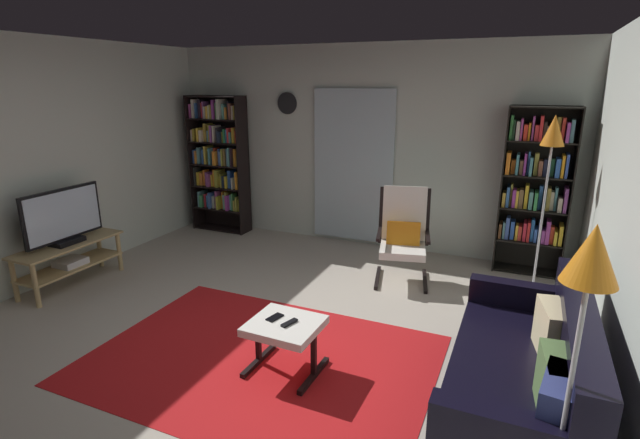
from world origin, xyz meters
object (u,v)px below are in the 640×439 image
lounge_armchair (403,232)px  tv_remote (289,323)px  floor_lamp_by_sofa (588,283)px  wall_clock (287,103)px  floor_lamp_by_shelf (552,145)px  bookshelf_near_tv (219,160)px  television (64,218)px  leather_sofa (526,377)px  bookshelf_near_sofa (536,187)px  cell_phone (275,317)px  tv_stand (70,258)px  ottoman (285,331)px

lounge_armchair → tv_remote: bearing=-98.4°
floor_lamp_by_sofa → wall_clock: wall_clock is taller
tv_remote → wall_clock: bearing=135.2°
floor_lamp_by_shelf → bookshelf_near_tv: bearing=173.5°
television → lounge_armchair: bearing=26.9°
leather_sofa → floor_lamp_by_sofa: (0.14, -0.83, 1.01)m
lounge_armchair → floor_lamp_by_sofa: 3.27m
bookshelf_near_sofa → lounge_armchair: (-1.28, -0.77, -0.47)m
bookshelf_near_tv → leather_sofa: bookshelf_near_tv is taller
bookshelf_near_tv → cell_phone: bearing=-49.1°
leather_sofa → lounge_armchair: (-1.31, 1.99, 0.22)m
floor_lamp_by_shelf → television: bearing=-157.8°
tv_stand → floor_lamp_by_sofa: (4.68, -1.18, 1.01)m
ottoman → television: bearing=170.2°
wall_clock → bookshelf_near_tv: bearing=-169.7°
lounge_armchair → cell_phone: bearing=-102.4°
bookshelf_near_tv → ottoman: size_ratio=3.67×
tv_stand → ottoman: 2.91m
bookshelf_near_tv → floor_lamp_by_shelf: bookshelf_near_tv is taller
tv_stand → bookshelf_near_sofa: size_ratio=0.61×
cell_phone → floor_lamp_by_sofa: floor_lamp_by_sofa is taller
television → leather_sofa: size_ratio=0.50×
cell_phone → leather_sofa: bearing=17.0°
ottoman → bookshelf_near_tv: bearing=131.8°
lounge_armchair → ottoman: 2.17m
floor_lamp_by_sofa → wall_clock: (-3.34, 3.74, 0.52)m
television → tv_remote: size_ratio=6.30×
leather_sofa → cell_phone: size_ratio=13.02×
television → ottoman: 2.94m
tv_remote → floor_lamp_by_sofa: 2.10m
ottoman → floor_lamp_by_sofa: floor_lamp_by_sofa is taller
lounge_armchair → bookshelf_near_tv: bearing=165.9°
television → floor_lamp_by_shelf: (4.59, 1.88, 0.78)m
tv_remote → floor_lamp_by_shelf: (1.68, 2.38, 1.12)m
bookshelf_near_tv → television: bearing=-97.5°
bookshelf_near_sofa → leather_sofa: size_ratio=1.04×
lounge_armchair → tv_remote: (-0.32, -2.14, -0.12)m
cell_phone → floor_lamp_by_shelf: (1.83, 2.34, 1.12)m
bookshelf_near_tv → tv_remote: size_ratio=13.51×
tv_stand → cell_phone: size_ratio=8.23×
leather_sofa → floor_lamp_by_sofa: floor_lamp_by_sofa is taller
bookshelf_near_tv → tv_remote: 3.92m
floor_lamp_by_shelf → bookshelf_near_sofa: bearing=99.1°
bookshelf_near_tv → ottoman: (2.55, -2.86, -0.71)m
leather_sofa → tv_remote: (-1.63, -0.15, 0.11)m
television → leather_sofa: (4.54, -0.36, -0.44)m
floor_lamp_by_shelf → floor_lamp_by_sofa: bearing=-88.4°
ottoman → tv_stand: bearing=170.2°
tv_remote → cell_phone: size_ratio=1.03×
ottoman → cell_phone: (-0.10, 0.03, 0.08)m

